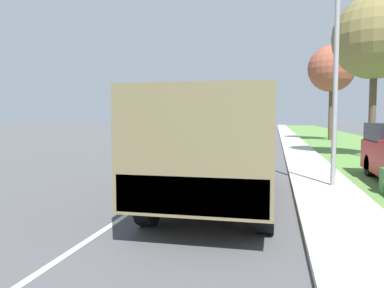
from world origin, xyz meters
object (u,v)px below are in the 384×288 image
car_second_ahead (254,135)px  military_truck (222,141)px  car_nearest_ahead (188,144)px  lamp_post (328,54)px  car_third_ahead (231,129)px

car_second_ahead → military_truck: bearing=-89.1°
military_truck → car_second_ahead: size_ratio=1.58×
car_nearest_ahead → lamp_post: (6.07, -8.38, 3.25)m
military_truck → lamp_post: bearing=41.2°
military_truck → car_second_ahead: bearing=90.9°
car_nearest_ahead → car_third_ahead: car_third_ahead is taller
car_nearest_ahead → car_second_ahead: (3.08, 8.80, 0.12)m
military_truck → car_nearest_ahead: 11.28m
lamp_post → military_truck: bearing=-138.8°
car_third_ahead → lamp_post: bearing=-78.8°
car_second_ahead → car_third_ahead: size_ratio=1.14×
military_truck → lamp_post: lamp_post is taller
car_nearest_ahead → lamp_post: size_ratio=0.63×
car_third_ahead → lamp_post: size_ratio=0.64×
car_third_ahead → military_truck: bearing=-83.8°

